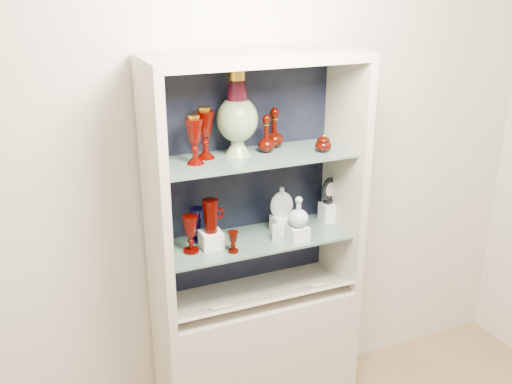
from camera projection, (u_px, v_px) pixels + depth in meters
name	position (u px, v px, depth m)	size (l,w,h in m)	color
wall_back	(239.00, 159.00, 2.84)	(3.50, 0.02, 2.80)	silver
cabinet_base	(256.00, 356.00, 3.01)	(1.00, 0.40, 0.75)	beige
cabinet_back_panel	(241.00, 175.00, 2.84)	(0.98, 0.02, 1.15)	black
cabinet_side_left	(155.00, 202.00, 2.50)	(0.04, 0.40, 1.15)	beige
cabinet_side_right	(344.00, 174.00, 2.85)	(0.04, 0.40, 1.15)	beige
cabinet_top_cap	(256.00, 58.00, 2.46)	(1.00, 0.40, 0.04)	beige
shelf_lower	(254.00, 240.00, 2.79)	(0.92, 0.34, 0.01)	slate
shelf_upper	(254.00, 158.00, 2.64)	(0.92, 0.34, 0.01)	slate
label_ledge	(265.00, 299.00, 2.77)	(0.92, 0.18, 0.01)	beige
label_card_0	(319.00, 285.00, 2.87)	(0.10, 0.07, 0.00)	white
label_card_1	(220.00, 307.00, 2.68)	(0.10, 0.07, 0.00)	white
pedestal_lamp_left	(205.00, 133.00, 2.57)	(0.09, 0.09, 0.24)	#430400
pedestal_lamp_right	(195.00, 140.00, 2.49)	(0.08, 0.08, 0.22)	#430400
enamel_urn	(237.00, 113.00, 2.59)	(0.19, 0.19, 0.39)	#0D3F23
ruby_decanter_a	(266.00, 131.00, 2.67)	(0.08, 0.08, 0.21)	#3A0700
ruby_decanter_b	(274.00, 126.00, 2.74)	(0.09, 0.09, 0.21)	#3A0700
lidded_bowl	(323.00, 143.00, 2.69)	(0.08, 0.08, 0.09)	#3A0700
cobalt_goblet	(198.00, 224.00, 2.74)	(0.07, 0.07, 0.17)	#080343
ruby_goblet_tall	(191.00, 234.00, 2.62)	(0.07, 0.07, 0.18)	#430400
ruby_goblet_small	(233.00, 242.00, 2.63)	(0.05, 0.05, 0.10)	#3A0700
riser_ruby_pitcher	(211.00, 240.00, 2.68)	(0.10, 0.10, 0.08)	silver
ruby_pitcher	(211.00, 216.00, 2.64)	(0.12, 0.08, 0.16)	#430400
clear_square_bottle	(277.00, 229.00, 2.75)	(0.04, 0.04, 0.12)	#A1AFB9
riser_flat_flask	(281.00, 225.00, 2.83)	(0.09, 0.09, 0.09)	silver
flat_flask	(282.00, 201.00, 2.79)	(0.11, 0.05, 0.16)	#A3AEB3
riser_clear_round_decanter	(298.00, 233.00, 2.76)	(0.09, 0.09, 0.07)	silver
clear_round_decanter	(298.00, 212.00, 2.72)	(0.10, 0.10, 0.15)	#A1AFB9
riser_cameo_medallion	(328.00, 212.00, 2.97)	(0.08, 0.08, 0.10)	silver
cameo_medallion	(329.00, 190.00, 2.93)	(0.12, 0.04, 0.14)	black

